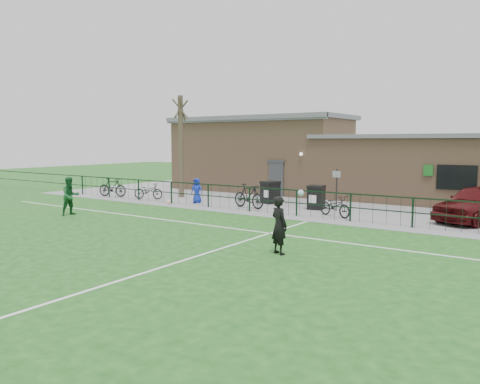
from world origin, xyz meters
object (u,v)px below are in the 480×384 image
Objects in this scene: bare_tree at (181,147)px; bicycle_e at (335,206)px; car_maroon at (478,203)px; bicycle_c at (148,191)px; wheelie_bin_right at (316,198)px; outfield_player at (70,196)px; sign_post at (336,190)px; spectator_child at (197,191)px; wheelie_bin_left at (270,193)px; bicycle_d at (249,196)px; ball_ground at (169,202)px; bicycle_b at (112,187)px.

bare_tree reaches higher than bicycle_e.
bicycle_e is (-5.41, -2.08, -0.29)m from car_maroon.
car_maroon is at bearing -101.31° from bicycle_c.
wheelie_bin_right is 0.63× the size of outfield_player.
spectator_child is (-7.34, -1.54, -0.33)m from sign_post.
wheelie_bin_left is 2.18m from bicycle_d.
sign_post is 1.00× the size of bicycle_d.
wheelie_bin_left reaches higher than wheelie_bin_right.
wheelie_bin_left is 5.43m from ball_ground.
bicycle_b is 1.39× the size of spectator_child.
bicycle_b is 14.06m from bicycle_e.
bare_tree is at bearing 103.67° from bicycle_e.
car_maroon is 2.41× the size of bicycle_b.
wheelie_bin_right is 0.58× the size of bicycle_b.
ball_ground is at bearing 119.72° from bicycle_e.
spectator_child is at bearing -32.63° from bare_tree.
wheelie_bin_right is at bearing -35.50° from outfield_player.
bare_tree reaches higher than wheelie_bin_left.
wheelie_bin_left is 0.55× the size of bicycle_d.
wheelie_bin_right is at bearing -50.29° from bicycle_d.
bicycle_d is (9.47, 0.53, 0.04)m from bicycle_b.
sign_post is at bearing 9.28° from wheelie_bin_left.
bicycle_e is at bearing -103.06° from bicycle_b.
bicycle_b is at bearing -148.46° from bare_tree.
ball_ground is at bearing -169.44° from wheelie_bin_right.
ball_ground is at bearing -125.11° from wheelie_bin_left.
bicycle_d is at bearing -29.76° from outfield_player.
bicycle_c is 0.97× the size of bicycle_e.
bicycle_d is 1.50× the size of spectator_child.
bicycle_e is 1.35× the size of spectator_child.
spectator_child reaches higher than wheelie_bin_right.
bare_tree is at bearing 85.76° from bicycle_d.
wheelie_bin_right is at bearing -178.79° from sign_post.
bicycle_c is at bearing 170.60° from spectator_child.
spectator_child reaches higher than bicycle_b.
bicycle_e is 7.85× the size of ball_ground.
wheelie_bin_right is 3.33m from bicycle_d.
bicycle_c is (-0.91, -1.83, -2.52)m from bare_tree.
outfield_player is (-5.55, -6.27, 0.24)m from bicycle_d.
bicycle_c is at bearing -179.56° from wheelie_bin_right.
bare_tree reaches higher than bicycle_b.
bare_tree is 3.21× the size of bicycle_b.
outfield_player is at bearing -140.42° from sign_post.
outfield_player reaches higher than spectator_child.
spectator_child is at bearing -7.20° from outfield_player.
bicycle_b is 6.12m from spectator_child.
wheelie_bin_left is at bearing -158.74° from car_maroon.
outfield_player is at bearing 172.96° from bicycle_c.
bicycle_e is (4.59, -0.05, -0.13)m from bicycle_d.
bicycle_b is (-12.40, -2.10, 0.02)m from wheelie_bin_right.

